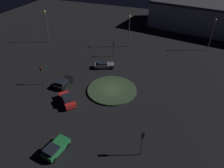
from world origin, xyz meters
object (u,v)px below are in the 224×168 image
Objects in this scene: car_black at (63,82)px; streetlamp_southwest at (46,22)px; streetlamp_west at (129,26)px; traffic_light_west at (114,46)px; streetlamp_northwest at (212,31)px; store_building at (208,16)px; traffic_light_northeast at (142,139)px; car_grey at (104,65)px; car_green at (55,148)px; car_red at (67,100)px; traffic_light_south at (42,72)px.

car_black is 0.50× the size of streetlamp_southwest.
car_black is at bearing -16.14° from streetlamp_west.
traffic_light_west is 0.50× the size of streetlamp_northwest.
store_building is (-21.29, 18.93, -1.58)m from streetlamp_west.
streetlamp_northwest reaches higher than traffic_light_northeast.
streetlamp_west is at bearing -15.71° from traffic_light_northeast.
car_grey is at bearing -7.22° from streetlamp_west.
car_green reaches higher than car_grey.
car_red is 1.12× the size of car_green.
streetlamp_southwest is at bearing 14.93° from traffic_light_northeast.
streetlamp_west is (-12.76, 1.62, 4.94)m from car_grey.
traffic_light_west is (-28.80, -2.54, 2.12)m from car_green.
car_green is (9.43, 3.87, -0.02)m from car_red.
streetlamp_northwest reaches higher than car_red.
store_building is at bearing 138.36° from streetlamp_west.
car_green is 0.50× the size of streetlamp_northwest.
car_black is 23.33m from streetlamp_west.
traffic_light_west is 0.49× the size of streetlamp_west.
car_black is 1.06× the size of traffic_light_south.
streetlamp_southwest is at bearing 109.16° from traffic_light_south.
traffic_light_south is (-3.33, -7.28, 2.09)m from car_red.
store_building is at bearing -74.18° from car_red.
car_green is 1.00× the size of traffic_light_south.
traffic_light_south is 0.49× the size of streetlamp_west.
streetlamp_northwest is (-10.31, 40.91, -0.80)m from streetlamp_southwest.
car_grey is 13.58m from car_red.
streetlamp_southwest is (-1.77, -19.61, 2.89)m from traffic_light_west.
traffic_light_south is at bearing 49.32° from car_green.
car_grey is 13.47m from traffic_light_south.
traffic_light_northeast is at bearing -161.19° from car_red.
car_red is (4.38, 3.46, 0.04)m from car_black.
traffic_light_south is 0.47× the size of streetlamp_southwest.
car_red is 28.39m from streetlamp_southwest.
car_black is at bearing -141.82° from car_grey.
car_black is 5.58m from car_red.
streetlamp_west is (-22.95, 10.16, 2.79)m from traffic_light_south.
traffic_light_south reaches higher than car_black.
car_black is 15.63m from car_green.
streetlamp_southwest reaches higher than traffic_light_northeast.
streetlamp_northwest is (-17.93, 21.37, 4.26)m from car_grey.
traffic_light_northeast is at bearing -116.71° from car_black.
traffic_light_south is at bearing 31.63° from traffic_light_northeast.
streetlamp_west is at bearing 58.27° from car_grey.
traffic_light_northeast is at bearing -79.93° from car_grey.
streetlamp_northwest is 16.17m from store_building.
store_building reaches higher than streetlamp_northwest.
traffic_light_northeast is 42.56m from streetlamp_southwest.
store_building reaches higher than car_black.
traffic_light_west is at bearing -12.65° from streetlamp_west.
traffic_light_south is at bearing 15.88° from car_red.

